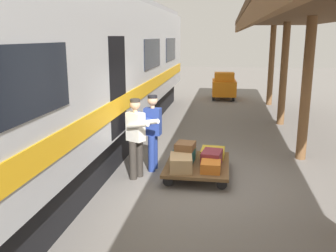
# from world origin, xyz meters

# --- Properties ---
(ground_plane) EXTENTS (60.00, 60.00, 0.00)m
(ground_plane) POSITION_xyz_m (0.00, 0.00, 0.00)
(ground_plane) COLOR slate
(platform_canopy) EXTENTS (3.20, 19.69, 3.56)m
(platform_canopy) POSITION_xyz_m (-2.09, -0.00, 3.29)
(platform_canopy) COLOR brown
(platform_canopy) RESTS_ON ground_plane
(train_car) EXTENTS (3.02, 20.48, 4.00)m
(train_car) POSITION_xyz_m (3.39, -0.00, 2.06)
(train_car) COLOR #B7BABF
(train_car) RESTS_ON ground_plane
(luggage_cart) EXTENTS (1.34, 1.76, 0.28)m
(luggage_cart) POSITION_xyz_m (0.27, -0.36, 0.24)
(luggage_cart) COLOR brown
(luggage_cart) RESTS_ON ground_plane
(suitcase_orange_carryall) EXTENTS (0.40, 0.45, 0.21)m
(suitcase_orange_carryall) POSITION_xyz_m (-0.03, 0.13, 0.38)
(suitcase_orange_carryall) COLOR #CC6B23
(suitcase_orange_carryall) RESTS_ON luggage_cart
(suitcase_teal_softside) EXTENTS (0.47, 0.63, 0.29)m
(suitcase_teal_softside) POSITION_xyz_m (0.58, -0.36, 0.43)
(suitcase_teal_softside) COLOR #1E666B
(suitcase_teal_softside) RESTS_ON luggage_cart
(suitcase_burgundy_valise) EXTENTS (0.47, 0.60, 0.28)m
(suitcase_burgundy_valise) POSITION_xyz_m (-0.03, -0.36, 0.42)
(suitcase_burgundy_valise) COLOR maroon
(suitcase_burgundy_valise) RESTS_ON luggage_cart
(suitcase_gray_aluminum) EXTENTS (0.46, 0.47, 0.18)m
(suitcase_gray_aluminum) POSITION_xyz_m (0.58, -0.84, 0.37)
(suitcase_gray_aluminum) COLOR #9EA0A5
(suitcase_gray_aluminum) RESTS_ON luggage_cart
(suitcase_tan_vintage) EXTENTS (0.52, 0.69, 0.30)m
(suitcase_tan_vintage) POSITION_xyz_m (0.58, 0.13, 0.43)
(suitcase_tan_vintage) COLOR tan
(suitcase_tan_vintage) RESTS_ON luggage_cart
(suitcase_yellow_case) EXTENTS (0.54, 0.59, 0.18)m
(suitcase_yellow_case) POSITION_xyz_m (-0.03, -0.84, 0.37)
(suitcase_yellow_case) COLOR gold
(suitcase_yellow_case) RESTS_ON luggage_cart
(suitcase_brown_leather) EXTENTS (0.44, 0.48, 0.16)m
(suitcase_brown_leather) POSITION_xyz_m (0.54, -0.34, 0.65)
(suitcase_brown_leather) COLOR brown
(suitcase_brown_leather) RESTS_ON suitcase_teal_softside
(porter_in_overalls) EXTENTS (0.69, 0.47, 1.70)m
(porter_in_overalls) POSITION_xyz_m (1.31, -0.55, 0.93)
(porter_in_overalls) COLOR navy
(porter_in_overalls) RESTS_ON ground_plane
(porter_by_door) EXTENTS (0.74, 0.62, 1.70)m
(porter_by_door) POSITION_xyz_m (1.53, 0.00, 0.93)
(porter_by_door) COLOR #332D28
(porter_by_door) RESTS_ON ground_plane
(baggage_tug) EXTENTS (1.18, 1.75, 1.30)m
(baggage_tug) POSITION_xyz_m (-0.16, -10.64, 0.63)
(baggage_tug) COLOR orange
(baggage_tug) RESTS_ON ground_plane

